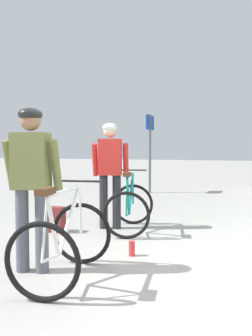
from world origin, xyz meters
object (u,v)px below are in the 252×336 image
(cyclist_near_in_red, at_px, (110,166))
(bicycle_far_white, at_px, (64,241))
(water_bottle_near_the_bikes, at_px, (132,248))
(platform_sign_post, at_px, (150,140))
(bicycle_near_teal, at_px, (130,206))
(backpack_on_platform, at_px, (56,219))
(cyclist_far_in_olive, at_px, (31,175))

(cyclist_near_in_red, xyz_separation_m, bicycle_far_white, (0.51, -2.24, -0.65))
(water_bottle_near_the_bikes, bearing_deg, cyclist_near_in_red, 124.72)
(cyclist_near_in_red, bearing_deg, platform_sign_post, 99.93)
(bicycle_near_teal, distance_m, bicycle_far_white, 2.19)
(bicycle_near_teal, xyz_separation_m, bicycle_far_white, (0.14, -2.19, 0.00))
(backpack_on_platform, bearing_deg, water_bottle_near_the_bikes, -28.66)
(cyclist_near_in_red, relative_size, cyclist_far_in_olive, 1.00)
(cyclist_near_in_red, bearing_deg, cyclist_far_in_olive, -88.59)
(water_bottle_near_the_bikes, xyz_separation_m, platform_sign_post, (-1.70, 6.02, 1.53))
(cyclist_far_in_olive, bearing_deg, backpack_on_platform, 115.59)
(bicycle_far_white, distance_m, water_bottle_near_the_bikes, 1.10)
(bicycle_near_teal, height_order, bicycle_far_white, same)
(water_bottle_near_the_bikes, relative_size, platform_sign_post, 0.08)
(bicycle_far_white, relative_size, backpack_on_platform, 2.95)
(cyclist_near_in_red, distance_m, platform_sign_post, 4.88)
(cyclist_near_in_red, height_order, cyclist_far_in_olive, same)
(backpack_on_platform, height_order, water_bottle_near_the_bikes, backpack_on_platform)
(bicycle_near_teal, xyz_separation_m, backpack_on_platform, (-1.09, -0.49, -0.20))
(bicycle_near_teal, relative_size, water_bottle_near_the_bikes, 6.60)
(cyclist_far_in_olive, height_order, water_bottle_near_the_bikes, cyclist_far_in_olive)
(cyclist_far_in_olive, bearing_deg, bicycle_far_white, -11.13)
(cyclist_far_in_olive, xyz_separation_m, bicycle_near_teal, (0.32, 2.10, -0.65))
(cyclist_far_in_olive, xyz_separation_m, bicycle_far_white, (0.46, -0.09, -0.65))
(platform_sign_post, bearing_deg, cyclist_far_in_olive, -82.68)
(bicycle_far_white, distance_m, backpack_on_platform, 2.10)
(cyclist_far_in_olive, relative_size, water_bottle_near_the_bikes, 9.56)
(bicycle_far_white, height_order, platform_sign_post, platform_sign_post)
(bicycle_near_teal, relative_size, platform_sign_post, 0.51)
(bicycle_near_teal, bearing_deg, bicycle_far_white, -86.42)
(bicycle_far_white, bearing_deg, bicycle_near_teal, 93.58)
(cyclist_near_in_red, height_order, bicycle_far_white, cyclist_near_in_red)
(cyclist_far_in_olive, height_order, bicycle_near_teal, cyclist_far_in_olive)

